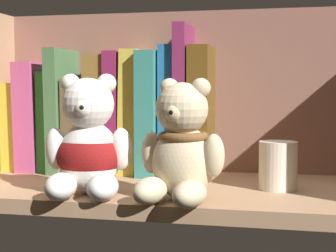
{
  "coord_description": "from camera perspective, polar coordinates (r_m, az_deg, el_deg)",
  "views": [
    {
      "loc": [
        15.2,
        -76.91,
        16.23
      ],
      "look_at": [
        -2.25,
        0.0,
        10.69
      ],
      "focal_mm": 58.03,
      "sensor_mm": 36.0,
      "label": 1
    }
  ],
  "objects": [
    {
      "name": "book_3",
      "position": [
        0.96,
        -10.55,
        1.63
      ],
      "size": [
        2.52,
        14.02,
        20.76
      ],
      "primitive_type": "cube",
      "rotation": [
        0.0,
        -0.02,
        0.0
      ],
      "color": "#426B41",
      "rests_on": "shelf_board"
    },
    {
      "name": "teddy_bear_larger",
      "position": [
        0.73,
        -8.38,
        -2.23
      ],
      "size": [
        11.94,
        12.7,
        16.13
      ],
      "color": "white",
      "rests_on": "shelf_board"
    },
    {
      "name": "shelf_board",
      "position": [
        0.8,
        1.59,
        -6.98
      ],
      "size": [
        68.62,
        28.55,
        2.0
      ],
      "primitive_type": "cube",
      "color": "#A87F5B",
      "rests_on": "ground"
    },
    {
      "name": "book_11",
      "position": [
        0.89,
        3.67,
        1.58
      ],
      "size": [
        3.27,
        11.92,
        20.9
      ],
      "primitive_type": "cube",
      "color": "brown",
      "rests_on": "shelf_board"
    },
    {
      "name": "book_8",
      "position": [
        0.91,
        -1.48,
        1.38
      ],
      "size": [
        3.1,
        13.49,
        20.13
      ],
      "primitive_type": "cube",
      "color": "#318076",
      "rests_on": "shelf_board"
    },
    {
      "name": "book_9",
      "position": [
        0.9,
        0.35,
        1.66
      ],
      "size": [
        2.27,
        10.44,
        21.07
      ],
      "primitive_type": "cube",
      "color": "#216099",
      "rests_on": "shelf_board"
    },
    {
      "name": "book_5",
      "position": [
        0.94,
        -7.04,
        1.31
      ],
      "size": [
        3.36,
        9.29,
        19.73
      ],
      "primitive_type": "cube",
      "color": "olive",
      "rests_on": "shelf_board"
    },
    {
      "name": "book_1",
      "position": [
        0.98,
        -13.52,
        1.01
      ],
      "size": [
        3.88,
        11.91,
        18.63
      ],
      "primitive_type": "cube",
      "rotation": [
        0.0,
        -0.02,
        0.0
      ],
      "color": "#B8487E",
      "rests_on": "shelf_board"
    },
    {
      "name": "book_7",
      "position": [
        0.92,
        -3.47,
        1.51
      ],
      "size": [
        3.46,
        10.41,
        20.53
      ],
      "primitive_type": "cube",
      "rotation": [
        0.0,
        0.03,
        0.0
      ],
      "color": "gold",
      "rests_on": "shelf_board"
    },
    {
      "name": "book_2",
      "position": [
        0.97,
        -11.87,
        0.53
      ],
      "size": [
        2.18,
        10.0,
        16.96
      ],
      "primitive_type": "cube",
      "color": "#2D872C",
      "rests_on": "shelf_board"
    },
    {
      "name": "book_0",
      "position": [
        1.0,
        -15.19,
        0.03
      ],
      "size": [
        2.54,
        10.17,
        15.08
      ],
      "primitive_type": "cube",
      "color": "gold",
      "rests_on": "shelf_board"
    },
    {
      "name": "pillar_candle",
      "position": [
        0.77,
        11.48,
        -4.12
      ],
      "size": [
        5.34,
        5.34,
        6.78
      ],
      "primitive_type": "cylinder",
      "color": "silver",
      "rests_on": "shelf_board"
    },
    {
      "name": "book_6",
      "position": [
        0.92,
        -5.21,
        1.44
      ],
      "size": [
        2.37,
        10.35,
        20.21
      ],
      "primitive_type": "cube",
      "color": "#7D1F4C",
      "rests_on": "shelf_board"
    },
    {
      "name": "book_4",
      "position": [
        0.95,
        -8.97,
        0.09
      ],
      "size": [
        2.9,
        12.44,
        15.63
      ],
      "primitive_type": "cube",
      "color": "brown",
      "rests_on": "shelf_board"
    },
    {
      "name": "book_10",
      "position": [
        0.9,
        1.85,
        2.7
      ],
      "size": [
        1.96,
        12.32,
        24.37
      ],
      "primitive_type": "cube",
      "color": "#78234C",
      "rests_on": "shelf_board"
    },
    {
      "name": "shelf_back_panel",
      "position": [
        0.93,
        3.38,
        3.01
      ],
      "size": [
        71.02,
        1.2,
        29.2
      ],
      "primitive_type": "cube",
      "color": "#875A4C",
      "rests_on": "ground"
    },
    {
      "name": "teddy_bear_smaller",
      "position": [
        0.68,
        1.37,
        -2.38
      ],
      "size": [
        11.49,
        11.96,
        15.48
      ],
      "color": "beige",
      "rests_on": "shelf_board"
    }
  ]
}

